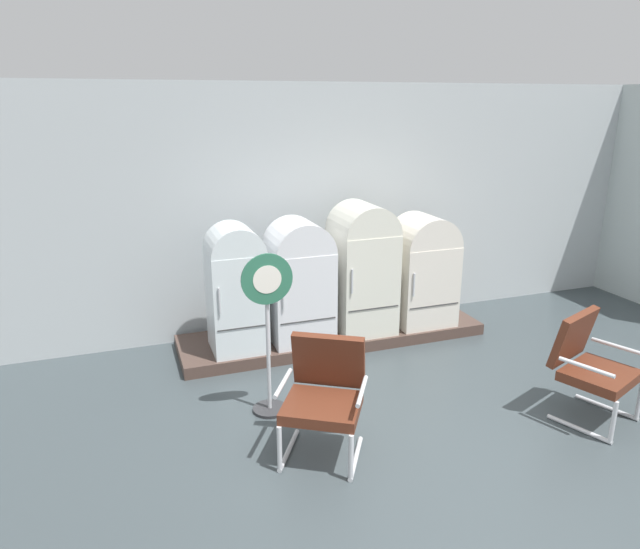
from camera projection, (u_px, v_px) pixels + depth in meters
ground at (478, 497)px, 4.24m from camera, size 12.00×10.00×0.05m
back_wall at (315, 208)px, 7.08m from camera, size 11.76×0.12×3.01m
display_plinth at (333, 335)px, 6.93m from camera, size 3.66×0.95×0.14m
refrigerator_0 at (236, 285)px, 6.18m from camera, size 0.59×0.61×1.41m
refrigerator_1 at (299, 278)px, 6.45m from camera, size 0.69×0.68×1.41m
refrigerator_2 at (362, 264)px, 6.70m from camera, size 0.68×0.73×1.54m
refrigerator_3 at (423, 268)px, 6.96m from camera, size 0.71×0.66×1.35m
armchair_left at (324, 391)px, 4.62m from camera, size 0.85×0.87×0.98m
armchair_right at (590, 362)px, 5.13m from camera, size 0.81×0.83×0.98m
sign_stand at (268, 336)px, 5.14m from camera, size 0.46×0.32×1.54m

